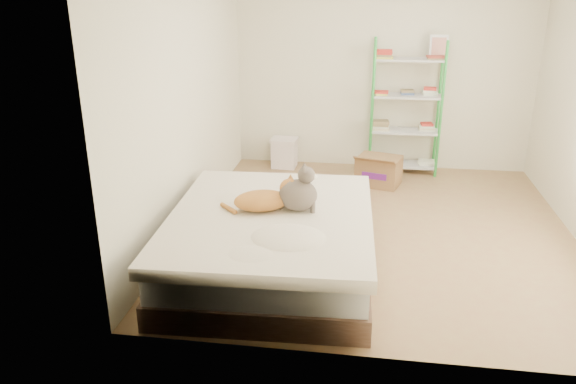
% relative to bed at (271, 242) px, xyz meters
% --- Properties ---
extents(room, '(3.81, 4.21, 2.61)m').
position_rel_bed_xyz_m(room, '(0.93, 1.01, 1.03)').
color(room, '#9D8553').
rests_on(room, ground).
extents(bed, '(1.76, 2.16, 0.53)m').
position_rel_bed_xyz_m(bed, '(0.00, 0.00, 0.00)').
color(bed, brown).
rests_on(bed, ground).
extents(orange_cat, '(0.62, 0.45, 0.22)m').
position_rel_bed_xyz_m(orange_cat, '(-0.09, 0.05, 0.38)').
color(orange_cat, '#CF8A4A').
rests_on(orange_cat, bed).
extents(grey_cat, '(0.37, 0.32, 0.40)m').
position_rel_bed_xyz_m(grey_cat, '(0.21, 0.10, 0.46)').
color(grey_cat, '#66594C').
rests_on(grey_cat, bed).
extents(shelf_unit, '(0.89, 0.36, 1.74)m').
position_rel_bed_xyz_m(shelf_unit, '(1.23, 2.89, 0.57)').
color(shelf_unit, green).
rests_on(shelf_unit, ground).
extents(cardboard_box, '(0.59, 0.60, 0.41)m').
position_rel_bed_xyz_m(cardboard_box, '(0.92, 2.34, -0.09)').
color(cardboard_box, olive).
rests_on(cardboard_box, ground).
extents(white_bin, '(0.36, 0.32, 0.39)m').
position_rel_bed_xyz_m(white_bin, '(-0.32, 2.86, -0.07)').
color(white_bin, white).
rests_on(white_bin, ground).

